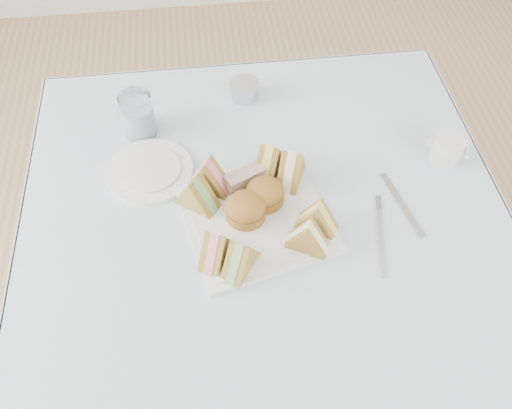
{
  "coord_description": "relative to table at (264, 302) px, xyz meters",
  "views": [
    {
      "loc": [
        -0.1,
        -0.66,
        1.65
      ],
      "look_at": [
        -0.02,
        -0.0,
        0.8
      ],
      "focal_mm": 38.0,
      "sensor_mm": 36.0,
      "label": 1
    }
  ],
  "objects": [
    {
      "name": "sandwich_fl_a",
      "position": [
        -0.11,
        -0.09,
        0.43
      ],
      "size": [
        0.08,
        0.1,
        0.08
      ],
      "primitive_type": null,
      "rotation": [
        0.0,
        0.0,
        1.03
      ],
      "color": "#A1823A",
      "rests_on": "serving_plate"
    },
    {
      "name": "sandwich_bl_b",
      "position": [
        -0.11,
        0.08,
        0.43
      ],
      "size": [
        0.11,
        0.08,
        0.09
      ],
      "primitive_type": null,
      "rotation": [
        0.0,
        0.0,
        2.65
      ],
      "color": "#A1823A",
      "rests_on": "serving_plate"
    },
    {
      "name": "water_glass",
      "position": [
        -0.26,
        0.28,
        0.43
      ],
      "size": [
        0.1,
        0.1,
        0.11
      ],
      "primitive_type": "cylinder",
      "rotation": [
        0.0,
        0.0,
        0.39
      ],
      "color": "white",
      "rests_on": "tablecloth"
    },
    {
      "name": "pastry_slice",
      "position": [
        -0.04,
        0.08,
        0.41
      ],
      "size": [
        0.09,
        0.07,
        0.04
      ],
      "primitive_type": "cube",
      "rotation": [
        0.0,
        0.0,
        0.45
      ],
      "color": "beige",
      "rests_on": "serving_plate"
    },
    {
      "name": "sandwich_bl_a",
      "position": [
        -0.14,
        0.04,
        0.43
      ],
      "size": [
        0.1,
        0.09,
        0.08
      ],
      "primitive_type": null,
      "rotation": [
        0.0,
        0.0,
        2.46
      ],
      "color": "#A1823A",
      "rests_on": "serving_plate"
    },
    {
      "name": "sandwich_br_a",
      "position": [
        0.07,
        0.09,
        0.43
      ],
      "size": [
        0.08,
        0.11,
        0.09
      ],
      "primitive_type": null,
      "rotation": [
        0.0,
        0.0,
        -2.0
      ],
      "color": "#A1823A",
      "rests_on": "serving_plate"
    },
    {
      "name": "knife",
      "position": [
        0.29,
        -0.0,
        0.38
      ],
      "size": [
        0.05,
        0.18,
        0.0
      ],
      "primitive_type": "cube",
      "rotation": [
        0.0,
        0.0,
        0.21
      ],
      "color": "#B5B7C1",
      "rests_on": "tablecloth"
    },
    {
      "name": "tablecloth",
      "position": [
        0.0,
        0.0,
        0.37
      ],
      "size": [
        1.02,
        1.02,
        0.01
      ],
      "primitive_type": "cube",
      "color": "silver",
      "rests_on": "table"
    },
    {
      "name": "side_plate",
      "position": [
        -0.24,
        0.15,
        0.38
      ],
      "size": [
        0.19,
        0.19,
        0.01
      ],
      "primitive_type": "cylinder",
      "rotation": [
        0.0,
        0.0,
        -0.01
      ],
      "color": "silver",
      "rests_on": "tablecloth"
    },
    {
      "name": "serving_plate",
      "position": [
        -0.02,
        -0.0,
        0.38
      ],
      "size": [
        0.34,
        0.34,
        0.01
      ],
      "primitive_type": "cube",
      "rotation": [
        0.0,
        0.0,
        0.22
      ],
      "color": "silver",
      "rests_on": "tablecloth"
    },
    {
      "name": "scone_right",
      "position": [
        0.0,
        0.03,
        0.41
      ],
      "size": [
        0.11,
        0.11,
        0.05
      ],
      "primitive_type": "cylinder",
      "rotation": [
        0.0,
        0.0,
        0.73
      ],
      "color": "#9B5D26",
      "rests_on": "serving_plate"
    },
    {
      "name": "sandwich_br_b",
      "position": [
        0.02,
        0.11,
        0.43
      ],
      "size": [
        0.08,
        0.1,
        0.08
      ],
      "primitive_type": null,
      "rotation": [
        0.0,
        0.0,
        -2.07
      ],
      "color": "#A1823A",
      "rests_on": "serving_plate"
    },
    {
      "name": "creamer_jug",
      "position": [
        0.42,
        0.12,
        0.41
      ],
      "size": [
        0.09,
        0.09,
        0.06
      ],
      "primitive_type": "cylinder",
      "rotation": [
        0.0,
        0.0,
        -0.34
      ],
      "color": "silver",
      "rests_on": "tablecloth"
    },
    {
      "name": "table",
      "position": [
        0.0,
        0.0,
        0.0
      ],
      "size": [
        0.9,
        0.9,
        0.74
      ],
      "primitive_type": "cube",
      "color": "brown",
      "rests_on": "floor"
    },
    {
      "name": "sandwich_fl_b",
      "position": [
        -0.06,
        -0.12,
        0.43
      ],
      "size": [
        0.09,
        0.1,
        0.08
      ],
      "primitive_type": null,
      "rotation": [
        0.0,
        0.0,
        0.96
      ],
      "color": "#A1823A",
      "rests_on": "serving_plate"
    },
    {
      "name": "floor",
      "position": [
        0.0,
        0.0,
        -0.37
      ],
      "size": [
        4.0,
        4.0,
        0.0
      ],
      "primitive_type": "plane",
      "color": "#9E7751",
      "rests_on": "ground"
    },
    {
      "name": "tea_strainer",
      "position": [
        -0.0,
        0.38,
        0.4
      ],
      "size": [
        0.09,
        0.09,
        0.04
      ],
      "primitive_type": "cylinder",
      "rotation": [
        0.0,
        0.0,
        -0.28
      ],
      "color": "#B5B7C1",
      "rests_on": "tablecloth"
    },
    {
      "name": "fork",
      "position": [
        0.22,
        -0.09,
        0.38
      ],
      "size": [
        0.04,
        0.17,
        0.0
      ],
      "primitive_type": "cube",
      "rotation": [
        0.0,
        0.0,
        -0.2
      ],
      "color": "#B5B7C1",
      "rests_on": "tablecloth"
    },
    {
      "name": "scone_left",
      "position": [
        -0.04,
        -0.0,
        0.42
      ],
      "size": [
        0.11,
        0.11,
        0.06
      ],
      "primitive_type": "cylinder",
      "rotation": [
        0.0,
        0.0,
        0.35
      ],
      "color": "#9B5D26",
      "rests_on": "serving_plate"
    },
    {
      "name": "sandwich_fr_b",
      "position": [
        0.07,
        -0.09,
        0.43
      ],
      "size": [
        0.1,
        0.07,
        0.08
      ],
      "primitive_type": null,
      "rotation": [
        0.0,
        0.0,
        -0.46
      ],
      "color": "#A1823A",
      "rests_on": "serving_plate"
    },
    {
      "name": "sandwich_fr_a",
      "position": [
        0.1,
        -0.05,
        0.43
      ],
      "size": [
        0.1,
        0.08,
        0.08
      ],
      "primitive_type": null,
      "rotation": [
        0.0,
        0.0,
        -0.51
      ],
      "color": "#A1823A",
      "rests_on": "serving_plate"
    }
  ]
}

